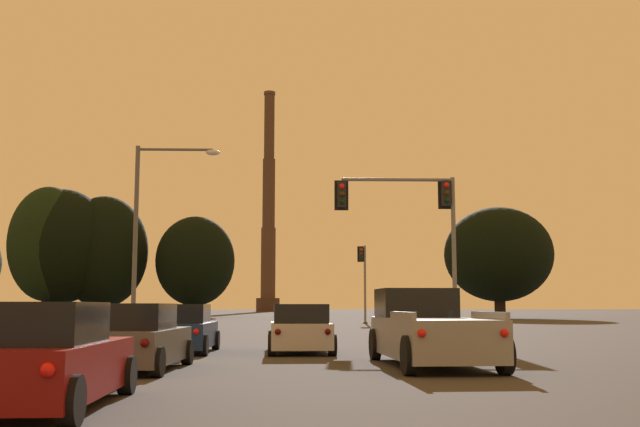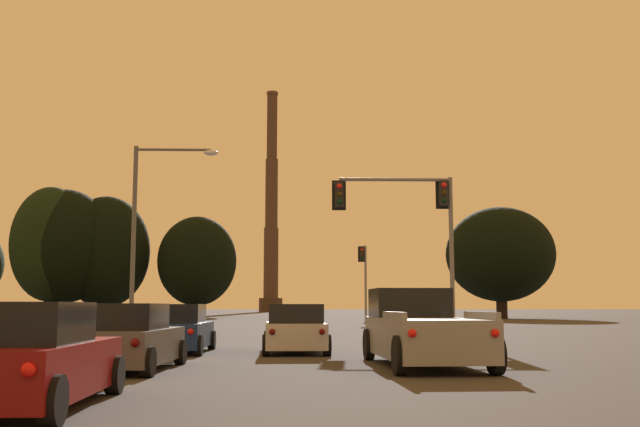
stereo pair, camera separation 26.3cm
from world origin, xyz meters
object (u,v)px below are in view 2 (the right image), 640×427
hatchback_left_lane_second (126,339)px  hatchback_left_lane_third (25,359)px  hatchback_center_lane_front (295,330)px  smokestack (271,224)px  pickup_truck_right_lane_second (421,331)px  hatchback_left_lane_front (177,330)px  street_lamp (148,218)px  traffic_light_overhead_right (413,216)px  traffic_light_far_right (364,272)px

hatchback_left_lane_second → hatchback_left_lane_third: bearing=-87.7°
hatchback_center_lane_front → smokestack: (-6.42, 155.02, 20.17)m
hatchback_center_lane_front → pickup_truck_right_lane_second: bearing=-60.2°
pickup_truck_right_lane_second → hatchback_left_lane_second: bearing=-172.2°
hatchback_left_lane_front → street_lamp: bearing=106.3°
pickup_truck_right_lane_second → hatchback_center_lane_front: 5.69m
pickup_truck_right_lane_second → traffic_light_overhead_right: (1.81, 12.67, 4.26)m
traffic_light_overhead_right → smokestack: size_ratio=0.13×
traffic_light_overhead_right → traffic_light_far_right: size_ratio=1.08×
traffic_light_far_right → smokestack: bearing=95.7°
traffic_light_far_right → smokestack: (-11.71, 118.23, 16.80)m
pickup_truck_right_lane_second → street_lamp: (-9.56, 15.39, 4.46)m
hatchback_left_lane_second → hatchback_center_lane_front: size_ratio=1.00×
hatchback_center_lane_front → hatchback_left_lane_third: bearing=-108.4°
pickup_truck_right_lane_second → hatchback_left_lane_second: 6.71m
hatchback_left_lane_second → smokestack: smokestack is taller
hatchback_left_lane_third → traffic_light_far_right: traffic_light_far_right is taller
hatchback_left_lane_front → hatchback_left_lane_third: same height
hatchback_left_lane_third → traffic_light_overhead_right: bearing=65.8°
hatchback_center_lane_front → traffic_light_overhead_right: traffic_light_overhead_right is taller
hatchback_left_lane_second → hatchback_center_lane_front: bearing=61.4°
pickup_truck_right_lane_second → traffic_light_far_right: bearing=84.2°
traffic_light_overhead_right → smokestack: (-11.21, 147.20, 15.77)m
traffic_light_far_right → smokestack: size_ratio=0.12×
pickup_truck_right_lane_second → street_lamp: bearing=119.2°
hatchback_left_lane_third → traffic_light_far_right: size_ratio=0.67×
pickup_truck_right_lane_second → hatchback_center_lane_front: size_ratio=1.35×
hatchback_left_lane_second → traffic_light_far_right: size_ratio=0.68×
pickup_truck_right_lane_second → hatchback_left_lane_second: pickup_truck_right_lane_second is taller
hatchback_center_lane_front → traffic_light_far_right: 37.32m
hatchback_left_lane_second → street_lamp: bearing=102.3°
street_lamp → pickup_truck_right_lane_second: bearing=-58.2°
hatchback_left_lane_front → hatchback_center_lane_front: 3.52m
hatchback_center_lane_front → street_lamp: size_ratio=0.49×
traffic_light_far_right → hatchback_left_lane_front: bearing=-103.5°
pickup_truck_right_lane_second → traffic_light_far_right: (2.31, 41.64, 3.23)m
traffic_light_far_right → smokestack: 119.99m
hatchback_left_lane_front → traffic_light_far_right: (8.81, 36.69, 3.37)m
hatchback_left_lane_second → traffic_light_overhead_right: 16.82m
hatchback_left_lane_second → hatchback_left_lane_front: (0.10, 6.16, 0.00)m
hatchback_left_lane_second → hatchback_center_lane_front: same height
pickup_truck_right_lane_second → hatchback_left_lane_front: size_ratio=1.36×
hatchback_left_lane_front → traffic_light_overhead_right: 12.17m
hatchback_left_lane_third → traffic_light_overhead_right: 22.09m
street_lamp → hatchback_left_lane_second: bearing=-79.9°
hatchback_left_lane_second → traffic_light_overhead_right: size_ratio=0.62×
traffic_light_overhead_right → smokestack: bearing=94.4°
smokestack → hatchback_left_lane_second: bearing=-89.0°
hatchback_center_lane_front → hatchback_left_lane_second: bearing=-122.6°
hatchback_center_lane_front → street_lamp: street_lamp is taller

